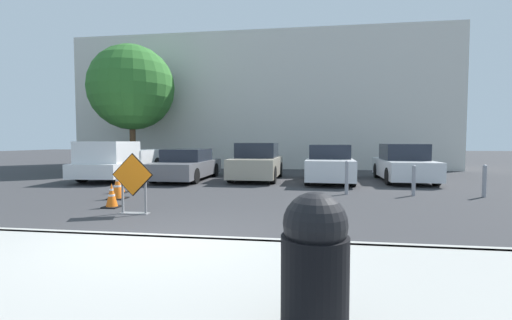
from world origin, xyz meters
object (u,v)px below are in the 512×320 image
at_px(road_closed_sign, 133,181).
at_px(bollard_third, 484,180).
at_px(parked_car_fourth, 404,164).
at_px(trash_bin, 315,263).
at_px(parked_car_nearest, 187,165).
at_px(parked_car_third, 329,164).
at_px(traffic_cone_nearest, 112,196).
at_px(bollard_second, 414,180).
at_px(pickup_truck, 119,162).
at_px(traffic_cone_third, 120,183).
at_px(parked_car_second, 257,163).
at_px(bollard_nearest, 347,177).
at_px(traffic_cone_second, 118,186).

distance_m(road_closed_sign, bollard_third, 9.72).
relative_size(parked_car_fourth, trash_bin, 3.77).
height_order(parked_car_nearest, trash_bin, parked_car_nearest).
bearing_deg(bollard_third, parked_car_third, 141.56).
bearing_deg(trash_bin, road_closed_sign, 130.53).
distance_m(traffic_cone_nearest, parked_car_third, 8.52).
relative_size(parked_car_third, bollard_second, 4.77).
bearing_deg(road_closed_sign, bollard_second, 27.10).
distance_m(traffic_cone_nearest, pickup_truck, 6.86).
distance_m(traffic_cone_third, parked_car_second, 5.76).
distance_m(traffic_cone_third, bollard_nearest, 7.13).
relative_size(traffic_cone_nearest, bollard_nearest, 0.58).
relative_size(traffic_cone_nearest, traffic_cone_third, 0.97).
distance_m(parked_car_third, bollard_nearest, 3.35).
relative_size(parked_car_nearest, parked_car_third, 1.04).
distance_m(traffic_cone_second, parked_car_fourth, 10.83).
relative_size(road_closed_sign, traffic_cone_nearest, 2.29).
height_order(parked_car_third, trash_bin, parked_car_third).
xyz_separation_m(trash_bin, bollard_nearest, (1.23, 8.14, -0.15)).
xyz_separation_m(parked_car_third, parked_car_fourth, (3.00, 0.50, -0.01)).
height_order(parked_car_nearest, parked_car_second, parked_car_second).
bearing_deg(bollard_nearest, parked_car_fourth, 54.63).
bearing_deg(traffic_cone_third, parked_car_nearest, 78.53).
xyz_separation_m(traffic_cone_second, trash_bin, (5.32, -6.39, 0.35)).
bearing_deg(traffic_cone_second, parked_car_nearest, 87.02).
distance_m(road_closed_sign, traffic_cone_second, 2.40).
distance_m(traffic_cone_third, bollard_second, 9.09).
xyz_separation_m(parked_car_fourth, bollard_nearest, (-2.72, -3.84, -0.15)).
height_order(road_closed_sign, traffic_cone_nearest, road_closed_sign).
relative_size(road_closed_sign, bollard_second, 1.49).
relative_size(parked_car_nearest, parked_car_fourth, 1.10).
bearing_deg(pickup_truck, road_closed_sign, 118.35).
height_order(traffic_cone_nearest, parked_car_fourth, parked_car_fourth).
relative_size(traffic_cone_second, parked_car_second, 0.18).
distance_m(parked_car_nearest, parked_car_third, 6.01).
xyz_separation_m(parked_car_third, bollard_third, (4.20, -3.33, -0.20)).
height_order(road_closed_sign, parked_car_nearest, road_closed_sign).
height_order(trash_bin, bollard_nearest, trash_bin).
bearing_deg(trash_bin, parked_car_nearest, 113.84).
xyz_separation_m(traffic_cone_nearest, parked_car_fourth, (8.74, 6.79, 0.41)).
bearing_deg(bollard_nearest, bollard_second, -0.00).
bearing_deg(traffic_cone_third, bollard_nearest, 5.45).
xyz_separation_m(traffic_cone_nearest, bollard_third, (9.94, 2.95, 0.21)).
bearing_deg(trash_bin, parked_car_second, 99.91).
height_order(traffic_cone_nearest, bollard_second, bollard_second).
relative_size(parked_car_second, trash_bin, 3.66).
height_order(bollard_nearest, bollard_third, bollard_nearest).
relative_size(traffic_cone_nearest, parked_car_third, 0.14).
bearing_deg(parked_car_second, parked_car_nearest, 7.51).
bearing_deg(trash_bin, bollard_second, 68.59).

